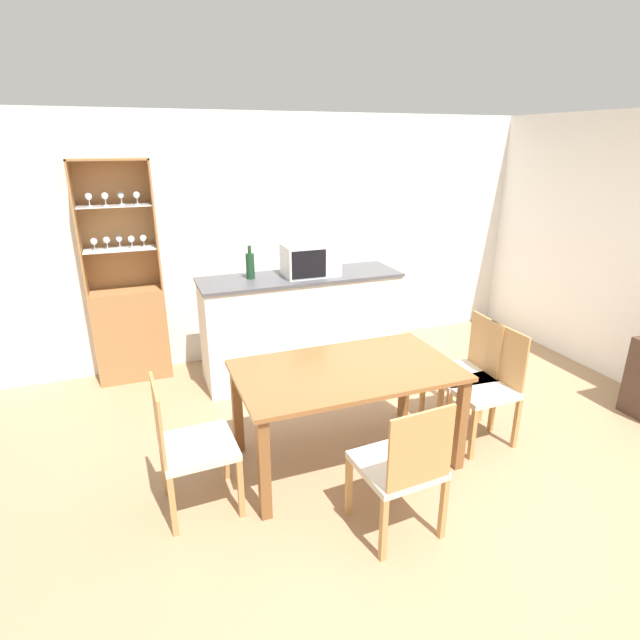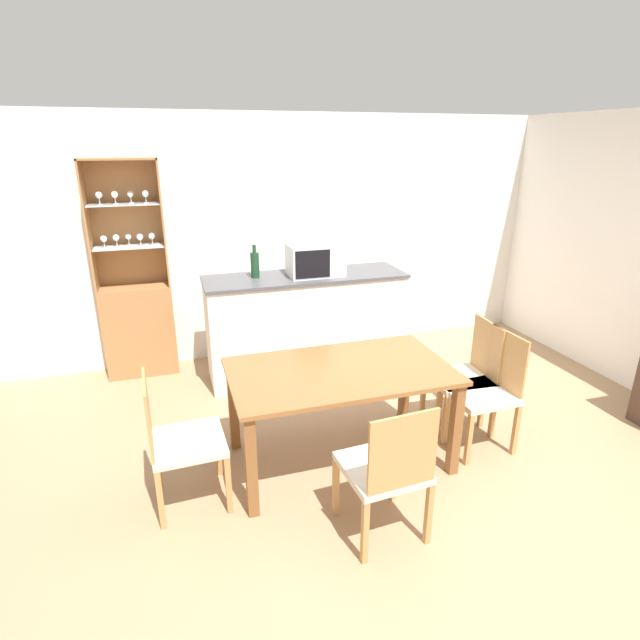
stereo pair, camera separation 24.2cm
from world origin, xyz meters
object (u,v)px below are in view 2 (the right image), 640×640
display_cabinet (138,313)px  wine_bottle (255,264)px  dining_chair_side_left_near (180,441)px  dining_chair_head_near (386,469)px  dining_chair_side_right_far (465,376)px  dining_chair_side_right_near (485,391)px  microwave (315,260)px  dining_table (340,382)px

display_cabinet → wine_bottle: size_ratio=6.76×
dining_chair_side_left_near → dining_chair_head_near: bearing=57.3°
dining_chair_side_right_far → dining_chair_side_right_near: (0.00, -0.27, 0.00)m
display_cabinet → wine_bottle: (1.12, -0.48, 0.53)m
dining_chair_side_left_near → dining_chair_head_near: size_ratio=1.00×
display_cabinet → microwave: bearing=-18.4°
dining_chair_side_left_near → wine_bottle: (0.83, 1.71, 0.70)m
dining_chair_side_right_far → dining_chair_side_right_near: same height
dining_chair_side_right_near → dining_chair_side_left_near: bearing=88.6°
microwave → wine_bottle: bearing=171.3°
dining_chair_side_left_near → dining_table: bearing=94.5°
dining_table → dining_chair_side_right_far: size_ratio=1.70×
display_cabinet → wine_bottle: bearing=-23.0°
dining_chair_side_right_near → microwave: size_ratio=1.76×
dining_chair_side_right_far → display_cabinet: bearing=56.9°
wine_bottle → display_cabinet: bearing=157.0°
dining_chair_side_right_near → wine_bottle: wine_bottle is taller
display_cabinet → wine_bottle: display_cabinet is taller
display_cabinet → dining_chair_side_left_near: display_cabinet is taller
dining_chair_head_near → dining_chair_side_right_near: same height
display_cabinet → dining_chair_side_right_near: display_cabinet is taller
dining_chair_side_right_near → wine_bottle: size_ratio=2.93×
dining_chair_head_near → dining_chair_side_right_near: (1.13, 0.67, 0.00)m
dining_chair_head_near → wine_bottle: bearing=93.4°
dining_table → display_cabinet: bearing=124.8°
dining_table → dining_chair_side_left_near: bearing=-173.0°
dining_chair_side_right_far → dining_chair_side_right_near: bearing=-176.2°
dining_chair_head_near → wine_bottle: size_ratio=2.93×
display_cabinet → dining_table: 2.50m
dining_chair_side_left_near → dining_chair_side_right_far: 2.28m
dining_chair_head_near → dining_chair_side_right_far: same height
dining_chair_side_right_far → dining_chair_side_left_near: bearing=100.7°
dining_chair_head_near → display_cabinet: bearing=112.7°
dining_chair_side_right_near → microwave: (-0.87, 1.62, 0.72)m
dining_table → dining_chair_side_left_near: (-1.13, -0.14, -0.18)m
display_cabinet → dining_chair_side_right_far: size_ratio=2.31×
dining_chair_side_right_far → wine_bottle: 2.15m
display_cabinet → dining_table: (1.43, -2.05, 0.00)m
microwave → wine_bottle: 0.58m
dining_table → dining_chair_side_right_near: size_ratio=1.70×
dining_table → dining_chair_side_right_far: dining_chair_side_right_far is taller
wine_bottle → dining_table: bearing=-79.1°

